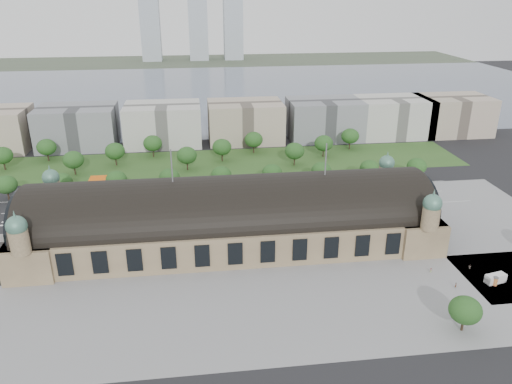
{
  "coord_description": "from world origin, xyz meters",
  "views": [
    {
      "loc": [
        -11.7,
        -165.96,
        89.27
      ],
      "look_at": [
        11.47,
        14.59,
        14.0
      ],
      "focal_mm": 35.0,
      "sensor_mm": 36.0,
      "label": 1
    }
  ],
  "objects": [
    {
      "name": "tree_row_6",
      "position": [
        24.0,
        53.0,
        7.43
      ],
      "size": [
        9.6,
        9.6,
        11.52
      ],
      "color": "#2D2116",
      "rests_on": "ground"
    },
    {
      "name": "office_5",
      "position": [
        70.0,
        133.0,
        12.0
      ],
      "size": [
        45.0,
        32.0,
        24.0
      ],
      "primitive_type": "cube",
      "color": "gray",
      "rests_on": "ground"
    },
    {
      "name": "bus_west",
      "position": [
        -13.01,
        27.96,
        1.74
      ],
      "size": [
        12.56,
        3.33,
        3.47
      ],
      "primitive_type": "imported",
      "rotation": [
        0.0,
        0.0,
        1.6
      ],
      "color": "red",
      "rests_on": "ground"
    },
    {
      "name": "office_3",
      "position": [
        -30.0,
        133.0,
        12.0
      ],
      "size": [
        45.0,
        32.0,
        24.0
      ],
      "primitive_type": "cube",
      "color": "#BBB9B2",
      "rests_on": "ground"
    },
    {
      "name": "tree_belt_5",
      "position": [
        -35.0,
        107.0,
        8.05
      ],
      "size": [
        10.4,
        10.4,
        12.48
      ],
      "color": "#2D2116",
      "rests_on": "ground"
    },
    {
      "name": "tree_belt_1",
      "position": [
        -111.0,
        95.0,
        8.05
      ],
      "size": [
        10.4,
        10.4,
        12.48
      ],
      "color": "#2D2116",
      "rests_on": "ground"
    },
    {
      "name": "traffic_car_6",
      "position": [
        86.79,
        38.43,
        0.79
      ],
      "size": [
        5.85,
        3.03,
        1.58
      ],
      "primitive_type": "imported",
      "rotation": [
        0.0,
        0.0,
        -1.65
      ],
      "color": "#BDBCBF",
      "rests_on": "ground"
    },
    {
      "name": "office_7",
      "position": [
        155.0,
        133.0,
        12.0
      ],
      "size": [
        45.0,
        32.0,
        24.0
      ],
      "primitive_type": "cube",
      "color": "#B39F8C",
      "rests_on": "ground"
    },
    {
      "name": "plaza_south",
      "position": [
        10.0,
        -44.0,
        0.0
      ],
      "size": [
        190.0,
        48.0,
        0.12
      ],
      "primitive_type": "cube",
      "color": "gray",
      "rests_on": "ground"
    },
    {
      "name": "petrol_station",
      "position": [
        -53.91,
        65.28,
        2.95
      ],
      "size": [
        14.0,
        13.0,
        5.05
      ],
      "color": "#E65D0D",
      "rests_on": "ground"
    },
    {
      "name": "van_east",
      "position": [
        82.79,
        -38.34,
        1.41
      ],
      "size": [
        7.24,
        4.12,
        2.95
      ],
      "rotation": [
        0.0,
        0.0,
        0.22
      ],
      "color": "white",
      "rests_on": "ground"
    },
    {
      "name": "parked_car_1",
      "position": [
        -56.95,
        23.21,
        0.78
      ],
      "size": [
        6.07,
        5.42,
        1.56
      ],
      "primitive_type": "imported",
      "rotation": [
        0.0,
        0.0,
        -0.94
      ],
      "color": "#9C2813",
      "rests_on": "ground"
    },
    {
      "name": "pedestrian_1",
      "position": [
        68.87,
        -39.61,
        0.94
      ],
      "size": [
        0.64,
        0.79,
        1.89
      ],
      "primitive_type": "imported",
      "rotation": [
        0.0,
        0.0,
        1.27
      ],
      "color": "gray",
      "rests_on": "ground"
    },
    {
      "name": "bus_mid",
      "position": [
        2.23,
        27.0,
        1.57
      ],
      "size": [
        11.31,
        2.8,
        3.14
      ],
      "primitive_type": "imported",
      "rotation": [
        0.0,
        0.0,
        1.56
      ],
      "color": "beige",
      "rests_on": "ground"
    },
    {
      "name": "lake",
      "position": [
        0.0,
        298.0,
        0.0
      ],
      "size": [
        700.0,
        320.0,
        0.08
      ],
      "primitive_type": "cube",
      "color": "slate",
      "rests_on": "ground"
    },
    {
      "name": "grass_belt",
      "position": [
        -15.0,
        93.0,
        0.0
      ],
      "size": [
        300.0,
        45.0,
        0.1
      ],
      "primitive_type": "cube",
      "color": "#2F5321",
      "rests_on": "ground"
    },
    {
      "name": "office_4",
      "position": [
        20.0,
        133.0,
        12.0
      ],
      "size": [
        45.0,
        32.0,
        24.0
      ],
      "primitive_type": "cube",
      "color": "#B39F8C",
      "rests_on": "ground"
    },
    {
      "name": "tree_row_2",
      "position": [
        -72.0,
        53.0,
        7.43
      ],
      "size": [
        9.6,
        9.6,
        11.52
      ],
      "color": "#2D2116",
      "rests_on": "ground"
    },
    {
      "name": "tree_belt_6",
      "position": [
        -16.0,
        83.0,
        8.05
      ],
      "size": [
        10.4,
        10.4,
        12.48
      ],
      "color": "#2D2116",
      "rests_on": "ground"
    },
    {
      "name": "tree_belt_11",
      "position": [
        79.0,
        107.0,
        8.05
      ],
      "size": [
        10.4,
        10.4,
        12.48
      ],
      "color": "#2D2116",
      "rests_on": "ground"
    },
    {
      "name": "tree_belt_2",
      "position": [
        -92.0,
        107.0,
        8.05
      ],
      "size": [
        10.4,
        10.4,
        12.48
      ],
      "color": "#2D2116",
      "rests_on": "ground"
    },
    {
      "name": "plaza_east",
      "position": [
        103.0,
        0.0,
        0.0
      ],
      "size": [
        56.0,
        100.0,
        0.12
      ],
      "primitive_type": "cube",
      "color": "gray",
      "rests_on": "ground"
    },
    {
      "name": "station",
      "position": [
        0.0,
        0.0,
        10.28
      ],
      "size": [
        150.0,
        48.4,
        44.3
      ],
      "color": "#9C8861",
      "rests_on": "ground"
    },
    {
      "name": "traffic_car_1",
      "position": [
        -86.25,
        48.32,
        0.68
      ],
      "size": [
        4.2,
        1.6,
        1.37
      ],
      "primitive_type": "imported",
      "rotation": [
        0.0,
        0.0,
        1.53
      ],
      "color": "gray",
      "rests_on": "ground"
    },
    {
      "name": "tree_belt_8",
      "position": [
        22.0,
        107.0,
        8.05
      ],
      "size": [
        10.4,
        10.4,
        12.48
      ],
      "color": "#2D2116",
      "rests_on": "ground"
    },
    {
      "name": "tree_row_4",
      "position": [
        -24.0,
        53.0,
        7.43
      ],
      "size": [
        9.6,
        9.6,
        11.52
      ],
      "color": "#2D2116",
      "rests_on": "ground"
    },
    {
      "name": "office_2",
      "position": [
        -80.0,
        133.0,
        12.0
      ],
      "size": [
        45.0,
        32.0,
        24.0
      ],
      "primitive_type": "cube",
      "color": "gray",
      "rests_on": "ground"
    },
    {
      "name": "parked_car_3",
      "position": [
        -49.26,
        21.78,
        0.79
      ],
      "size": [
        4.95,
        3.9,
        1.58
      ],
      "primitive_type": "imported",
      "rotation": [
        0.0,
        0.0,
        -1.06
      ],
      "color": "#4F5156",
      "rests_on": "ground"
    },
    {
      "name": "tree_belt_4",
      "position": [
        -54.0,
        95.0,
        8.05
      ],
      "size": [
        10.4,
        10.4,
        12.48
      ],
      "color": "#2D2116",
      "rests_on": "ground"
    },
    {
      "name": "tree_belt_3",
      "position": [
        -73.0,
        83.0,
        8.05
      ],
      "size": [
        10.4,
        10.4,
        12.48
      ],
      "color": "#2D2116",
      "rests_on": "ground"
    },
    {
      "name": "ground",
      "position": [
        0.0,
        0.0,
        0.0
      ],
      "size": [
        900.0,
        900.0,
        0.0
      ],
      "primitive_type": "plane",
      "color": "black",
      "rests_on": "ground"
    },
    {
      "name": "tree_row_9",
      "position": [
        96.0,
        53.0,
        7.43
      ],
      "size": [
        9.6,
        9.6,
        11.52
      ],
      "color": "#2D2116",
      "rests_on": "ground"
    },
    {
      "name": "road_slab",
      "position": [
        -20.0,
        38.0,
        0.0
      ],
      "size": [
        260.0,
        26.0,
        0.1
      ],
      "primitive_type": "cube",
      "color": "black",
      "rests_on": "ground"
    },
    {
      "name": "parked_car_5",
      "position": [
        -25.46,
        24.74,
        0.67
      ],
      "size": [
        5.21,
        4.5,
        1.33
      ],
      "primitive_type": "imported",
      "rotation": [
        0.0,
        0.0,
        -0.98
      ],
      "color": "gray",
      "rests_on": "ground"
    },
    {
      "name": "tree_row_1",
      "position": [
        -96.0,
        53.0,
        7.43
      ],
      "size": [
        9.6,
        9.6,
        11.52
      ],
      "color": "#2D2116",
      "rests_on": "ground"
    },
    {
      "name": "pedestrian_0",
      "position": [
        65.19,
        -29.68,
        0.78
      ],
      "size": [
        0.85,
        0.63,
        1.56
      ],
      "primitive_type": "imported",
      "rotation": [
        0.0,
        0.0,
        -0.29
      ],
      "color": "gray",
      "rests_on": "ground"
    },
    {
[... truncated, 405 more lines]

